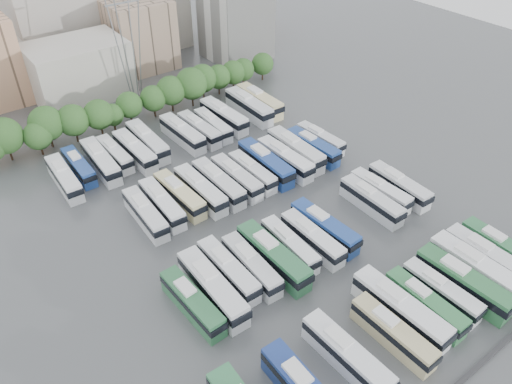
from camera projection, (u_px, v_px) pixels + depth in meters
ground at (272, 227)px, 75.92m from camera, size 220.00×220.00×0.00m
parapet at (458, 384)px, 54.74m from camera, size 56.00×0.50×0.50m
tree_line at (136, 101)px, 99.31m from camera, size 65.43×8.25×8.52m
city_buildings at (52, 47)px, 113.39m from camera, size 102.00×35.00×20.00m
apartment_tower at (235, 5)px, 121.20m from camera, size 14.00×14.00×26.00m
electricity_pylon at (124, 16)px, 97.43m from camera, size 9.00×6.91×33.83m
bus_r0_s4 at (347, 355)px, 55.78m from camera, size 3.07×12.31×3.84m
bus_r0_s6 at (393, 333)px, 58.31m from camera, size 2.71×11.51×3.60m
bus_r0_s7 at (400, 309)px, 60.73m from camera, size 3.33×13.50×4.21m
bus_r0_s8 at (425, 303)px, 61.82m from camera, size 2.60×11.44×3.58m
bus_r0_s9 at (441, 291)px, 63.48m from camera, size 2.63×11.07×3.46m
bus_r0_s10 at (463, 282)px, 64.28m from camera, size 3.45×13.29×4.13m
bus_r0_s11 at (477, 270)px, 65.87m from camera, size 3.18×13.73×4.29m
bus_r0_s12 at (487, 258)px, 67.88m from camera, size 2.83×12.55×3.93m
bus_r0_s13 at (500, 248)px, 69.59m from camera, size 2.71×11.78×3.69m
bus_r1_s1 at (192, 303)px, 61.89m from camera, size 2.97×11.69×3.64m
bus_r1_s2 at (212, 288)px, 63.50m from camera, size 3.19×13.43×4.20m
bus_r1_s3 at (228, 270)px, 66.24m from camera, size 2.66×11.90×3.73m
bus_r1_s4 at (251, 265)px, 67.01m from camera, size 3.03×11.70×3.64m
bus_r1_s5 at (273, 256)px, 68.00m from camera, size 3.04×13.33×4.17m
bus_r1_s6 at (290, 245)px, 70.25m from camera, size 2.90×11.19×3.48m
bus_r1_s7 at (312, 238)px, 71.29m from camera, size 2.53×11.53×3.61m
bus_r1_s8 at (324, 227)px, 73.08m from camera, size 3.26×12.24×3.80m
bus_r1_s11 at (371, 201)px, 78.13m from camera, size 2.76×11.85×3.71m
bus_r1_s12 at (380, 191)px, 80.24m from camera, size 2.88×11.31×3.52m
bus_r1_s13 at (399, 186)px, 81.28m from camera, size 2.96×11.90×3.71m
bus_r2_s2 at (145, 214)px, 75.59m from camera, size 3.02×11.83×3.68m
bus_r2_s3 at (162, 204)px, 77.51m from camera, size 3.03×11.92×3.71m
bus_r2_s4 at (180, 195)px, 79.28m from camera, size 3.11×12.05×3.75m
bus_r2_s5 at (200, 190)px, 80.22m from camera, size 2.84×12.41×3.88m
bus_r2_s6 at (219, 183)px, 81.65m from camera, size 2.74×12.50×3.92m
bus_r2_s7 at (237, 177)px, 83.08m from camera, size 2.70×11.93×3.74m
bus_r2_s8 at (252, 172)px, 84.58m from camera, size 2.44×11.16×3.50m
bus_r2_s9 at (266, 163)px, 86.17m from camera, size 3.22×13.28×4.14m
bus_r2_s10 at (285, 159)px, 87.35m from camera, size 3.03×12.71×3.97m
bus_r2_s11 at (296, 150)px, 89.47m from camera, size 3.09×13.35×4.18m
bus_r2_s12 at (313, 147)px, 90.72m from camera, size 3.12×11.99×3.73m
bus_r2_s13 at (320, 139)px, 93.24m from camera, size 2.88×10.89×3.38m
bus_r3_s0 at (64, 178)px, 82.92m from camera, size 3.02×12.14×3.78m
bus_r3_s1 at (79, 166)px, 85.93m from camera, size 2.49×10.93×3.42m
bus_r3_s2 at (101, 161)px, 86.74m from camera, size 3.25×12.88×4.01m
bus_r3_s3 at (115, 154)px, 89.11m from camera, size 2.60×10.98×3.43m
bus_r3_s4 at (135, 151)px, 89.51m from camera, size 3.00×12.56×3.92m
bus_r3_s5 at (147, 141)px, 91.90m from camera, size 3.01×12.97×4.06m
bus_r3_s7 at (182, 133)px, 94.39m from camera, size 3.16×12.65×3.94m
bus_r3_s8 at (199, 129)px, 95.76m from camera, size 3.00×11.96×3.73m
bus_r3_s9 at (213, 125)px, 97.26m from camera, size 2.81×11.20×3.49m
bus_r3_s10 at (224, 116)px, 99.63m from camera, size 3.35×13.11×4.08m
bus_r3_s12 at (249, 106)px, 102.71m from camera, size 3.18×13.60×4.25m
bus_r3_s13 at (260, 101)px, 104.71m from camera, size 3.00×13.27×4.16m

